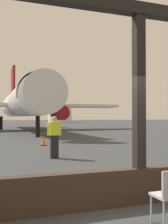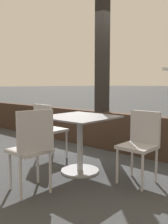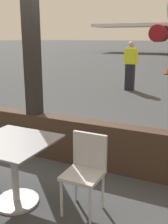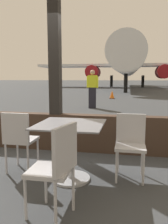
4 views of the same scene
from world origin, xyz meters
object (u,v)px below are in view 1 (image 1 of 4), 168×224
(airplane, at_px, (22,102))
(ground_crew_worker, at_px, (54,136))
(traffic_cone, at_px, (43,141))
(fuel_storage_tank, at_px, (60,115))

(airplane, relative_size, ground_crew_worker, 17.72)
(airplane, xyz_separation_m, traffic_cone, (-0.80, -18.46, -3.29))
(airplane, distance_m, traffic_cone, 18.77)
(ground_crew_worker, distance_m, traffic_cone, 5.22)
(traffic_cone, bearing_deg, ground_crew_worker, -95.95)
(airplane, height_order, fuel_storage_tank, airplane)
(airplane, distance_m, ground_crew_worker, 23.80)
(airplane, bearing_deg, fuel_storage_tank, 70.50)
(ground_crew_worker, bearing_deg, fuel_storage_tank, 75.47)
(traffic_cone, xyz_separation_m, fuel_storage_tank, (18.64, 68.83, 2.17))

